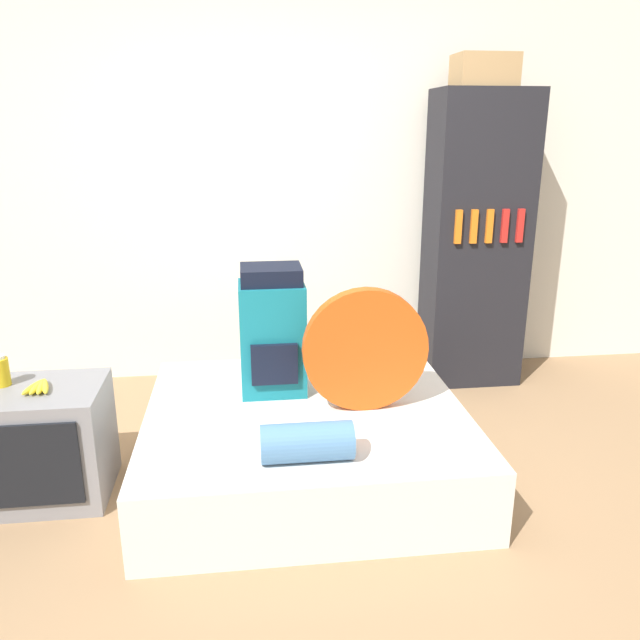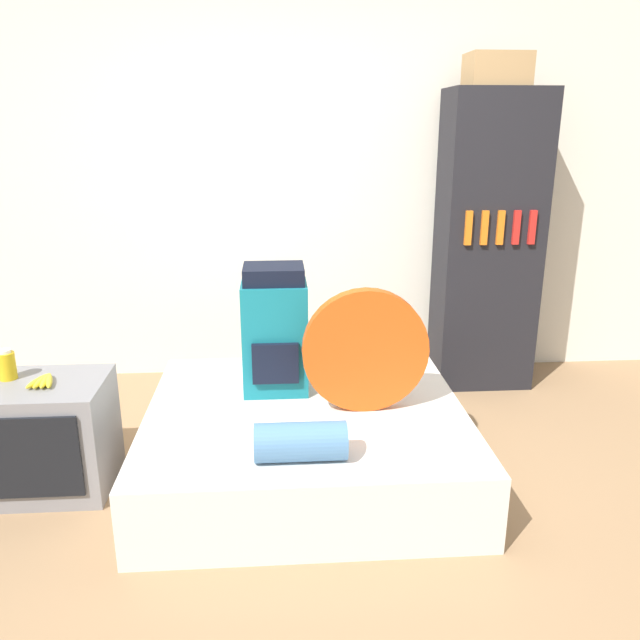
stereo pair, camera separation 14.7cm
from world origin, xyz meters
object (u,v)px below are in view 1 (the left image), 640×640
sleeping_roll (307,442)px  cardboard_box (484,70)px  backpack (272,332)px  bookshelf (476,242)px  television (36,443)px  tent_bag (365,350)px  canister (0,371)px

sleeping_roll → cardboard_box: (1.24, 1.56, 1.56)m
sleeping_roll → backpack: bearing=97.7°
bookshelf → cardboard_box: (-0.04, -0.03, 1.04)m
television → cardboard_box: (2.45, 1.12, 1.72)m
tent_bag → sleeping_roll: size_ratio=1.59×
sleeping_roll → canister: 1.45m
canister → bookshelf: bookshelf is taller
tent_bag → bookshelf: bearing=50.0°
sleeping_roll → canister: bearing=159.3°
television → canister: (-0.13, 0.07, 0.34)m
sleeping_roll → cardboard_box: 2.53m
backpack → sleeping_roll: 0.78m
cardboard_box → canister: bearing=-157.9°
sleeping_roll → television: 1.30m
sleeping_roll → canister: canister is taller
tent_bag → sleeping_roll: bearing=-125.3°
cardboard_box → tent_bag: bearing=-129.6°
canister → bookshelf: size_ratio=0.08×
tent_bag → canister: 1.68m
canister → bookshelf: 2.86m
tent_bag → bookshelf: 1.50m
television → canister: bearing=153.7°
bookshelf → canister: bearing=-157.6°
tent_bag → television: bearing=-179.2°
tent_bag → television: 1.59m
backpack → canister: 1.27m
backpack → canister: (-1.25, -0.23, -0.06)m
canister → cardboard_box: (2.59, 1.05, 1.38)m
backpack → canister: bearing=-169.8°
tent_bag → bookshelf: (0.95, 1.13, 0.30)m
tent_bag → television: tent_bag is taller
cardboard_box → sleeping_roll: bearing=-128.4°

